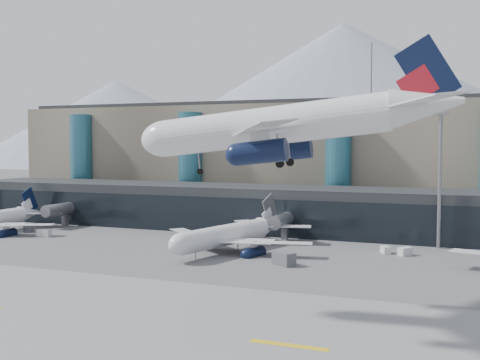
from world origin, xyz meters
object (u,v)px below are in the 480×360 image
veh_a (44,233)px  veh_d (405,251)px  veh_f (29,228)px  veh_c (284,259)px  jet_parked_mid (236,228)px  hero_jet (304,112)px  lightmast_mid (440,172)px  veh_b (218,241)px  veh_g (386,250)px

veh_a → veh_d: (73.49, 6.17, -0.06)m
veh_a → veh_f: 8.97m
veh_c → veh_f: 65.65m
jet_parked_mid → veh_c: (12.69, -10.36, -3.05)m
jet_parked_mid → veh_d: (29.94, 5.65, -3.40)m
jet_parked_mid → hero_jet: bearing=-134.2°
lightmast_mid → jet_parked_mid: (-34.91, -15.67, -10.30)m
lightmast_mid → veh_b: lightmast_mid is taller
veh_a → lightmast_mid: bearing=8.3°
hero_jet → veh_c: (-11.13, 28.14, -21.98)m
veh_b → veh_c: veh_c is taller
hero_jet → veh_a: size_ratio=13.53×
jet_parked_mid → veh_b: 7.29m
jet_parked_mid → veh_d: 30.66m
hero_jet → lightmast_mid: bearing=73.6°
veh_a → veh_d: 73.75m
veh_c → veh_d: veh_c is taller
jet_parked_mid → veh_d: bearing=-65.2°
lightmast_mid → veh_b: 44.03m
jet_parked_mid → veh_a: bearing=104.7°
lightmast_mid → veh_f: lightmast_mid is taller
veh_a → veh_g: (69.98, 6.99, -0.15)m
lightmast_mid → veh_g: lightmast_mid is taller
jet_parked_mid → veh_c: 16.67m
veh_g → veh_c: bearing=-69.5°
jet_parked_mid → veh_f: size_ratio=10.80×
jet_parked_mid → veh_g: size_ratio=15.72×
veh_b → veh_a: bearing=119.0°
veh_b → hero_jet: bearing=-123.0°
hero_jet → veh_g: 50.32m
hero_jet → veh_f: (-75.23, 42.29, -22.18)m
veh_a → veh_b: 38.58m
lightmast_mid → hero_jet: 55.96m
veh_a → veh_c: size_ratio=0.72×
hero_jet → veh_d: hero_jet is taller
hero_jet → veh_b: 55.95m
lightmast_mid → veh_d: 17.68m
jet_parked_mid → veh_a: 43.68m
veh_d → veh_b: bearing=128.1°
lightmast_mid → veh_c: size_ratio=6.64×
veh_c → veh_f: bearing=-159.1°
veh_c → jet_parked_mid: bearing=174.1°
veh_a → veh_g: bearing=2.3°
jet_parked_mid → veh_a: size_ratio=12.18×
jet_parked_mid → veh_c: bearing=-115.2°
hero_jet → veh_b: size_ratio=15.51×
veh_g → veh_a: bearing=-114.5°
lightmast_mid → jet_parked_mid: lightmast_mid is taller
veh_b → veh_g: size_ratio=1.13×
veh_c → veh_f: size_ratio=1.23×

